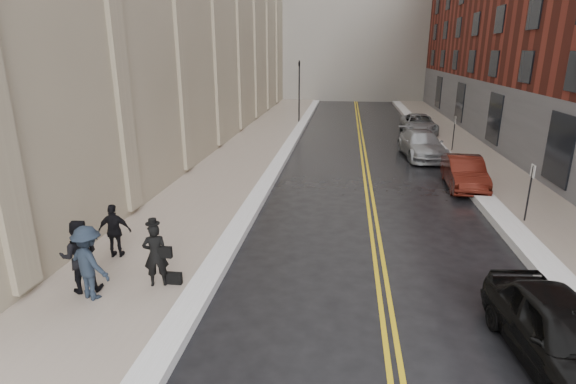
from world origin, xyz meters
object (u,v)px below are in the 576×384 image
(car_silver_far, at_px, (419,124))
(pedestrian_b, at_px, (89,263))
(pedestrian_c, at_px, (115,231))
(car_black, at_px, (561,334))
(pedestrian_a, at_px, (80,256))
(car_silver_near, at_px, (422,144))
(pedestrian_main, at_px, (156,255))
(car_maroon, at_px, (464,172))

(car_silver_far, xyz_separation_m, pedestrian_b, (-11.52, -25.39, 0.38))
(pedestrian_b, bearing_deg, pedestrian_c, -52.86)
(car_black, height_order, pedestrian_a, pedestrian_a)
(pedestrian_b, bearing_deg, car_silver_near, -97.41)
(car_black, distance_m, pedestrian_a, 10.92)
(pedestrian_main, xyz_separation_m, pedestrian_c, (-1.89, 1.48, -0.04))
(car_black, xyz_separation_m, pedestrian_c, (-10.96, 3.31, 0.23))
(car_maroon, bearing_deg, pedestrian_c, -140.23)
(pedestrian_main, bearing_deg, car_black, 150.89)
(pedestrian_b, height_order, pedestrian_c, pedestrian_b)
(pedestrian_main, relative_size, pedestrian_c, 1.06)
(car_black, height_order, car_silver_far, car_black)
(car_black, relative_size, pedestrian_b, 2.28)
(car_black, distance_m, pedestrian_b, 10.47)
(pedestrian_main, height_order, pedestrian_c, pedestrian_main)
(car_silver_near, distance_m, car_silver_far, 8.06)
(pedestrian_a, distance_m, pedestrian_c, 2.00)
(car_silver_near, distance_m, pedestrian_c, 18.74)
(car_black, height_order, pedestrian_c, pedestrian_c)
(car_black, height_order, pedestrian_main, pedestrian_main)
(car_black, relative_size, pedestrian_c, 2.64)
(car_silver_near, bearing_deg, pedestrian_a, -127.57)
(car_maroon, relative_size, pedestrian_c, 2.64)
(car_silver_far, height_order, pedestrian_a, pedestrian_a)
(car_silver_near, relative_size, pedestrian_main, 3.05)
(car_black, xyz_separation_m, car_silver_near, (0.12, 18.43, 0.03))
(pedestrian_main, height_order, pedestrian_b, pedestrian_b)
(car_maroon, bearing_deg, pedestrian_b, -132.61)
(pedestrian_a, bearing_deg, car_black, 149.47)
(pedestrian_main, bearing_deg, car_silver_near, -136.68)
(car_maroon, relative_size, pedestrian_a, 2.25)
(pedestrian_b, bearing_deg, pedestrian_main, -125.55)
(car_silver_far, relative_size, pedestrian_b, 2.72)
(car_maroon, distance_m, car_silver_far, 13.99)
(car_maroon, bearing_deg, car_silver_far, 92.70)
(car_black, distance_m, pedestrian_main, 9.25)
(car_black, xyz_separation_m, pedestrian_b, (-10.41, 1.03, 0.36))
(car_silver_far, bearing_deg, pedestrian_main, -111.75)
(car_silver_near, distance_m, pedestrian_b, 20.34)
(car_black, xyz_separation_m, car_maroon, (1.11, 12.43, -0.03))
(car_silver_near, xyz_separation_m, pedestrian_b, (-10.53, -17.40, 0.33))
(car_silver_near, relative_size, pedestrian_c, 3.22)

